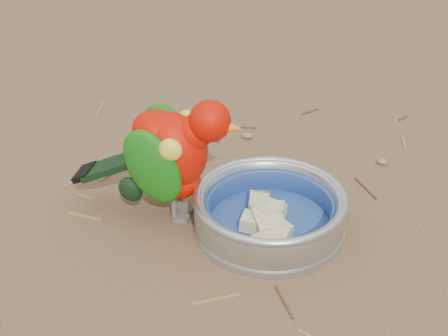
% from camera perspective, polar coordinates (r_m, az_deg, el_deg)
% --- Properties ---
extents(ground, '(60.00, 60.00, 0.00)m').
position_cam_1_polar(ground, '(0.94, 3.14, -6.83)').
color(ground, brown).
extents(food_bowl, '(0.21, 0.21, 0.02)m').
position_cam_1_polar(food_bowl, '(0.97, 3.77, -4.86)').
color(food_bowl, '#B2B2BA').
rests_on(food_bowl, ground).
extents(bowl_wall, '(0.21, 0.21, 0.04)m').
position_cam_1_polar(bowl_wall, '(0.95, 3.83, -3.41)').
color(bowl_wall, '#B2B2BA').
rests_on(bowl_wall, food_bowl).
extents(fruit_wedges, '(0.13, 0.13, 0.03)m').
position_cam_1_polar(fruit_wedges, '(0.96, 3.82, -3.76)').
color(fruit_wedges, '#C5BC8C').
rests_on(fruit_wedges, food_bowl).
extents(lory_parrot, '(0.22, 0.11, 0.18)m').
position_cam_1_polar(lory_parrot, '(0.96, -4.36, 0.58)').
color(lory_parrot, '#BD0D00').
rests_on(lory_parrot, ground).
extents(ground_debris, '(0.90, 0.80, 0.01)m').
position_cam_1_polar(ground_debris, '(1.01, 4.65, -3.82)').
color(ground_debris, olive).
rests_on(ground_debris, ground).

